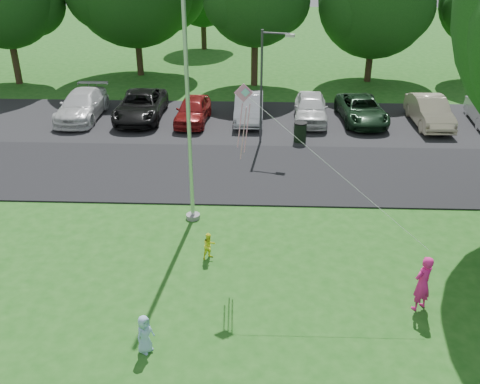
{
  "coord_description": "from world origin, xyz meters",
  "views": [
    {
      "loc": [
        -1.14,
        -11.72,
        9.53
      ],
      "look_at": [
        -1.76,
        4.0,
        1.6
      ],
      "focal_mm": 40.0,
      "sensor_mm": 36.0,
      "label": 1
    }
  ],
  "objects_px": {
    "child_yellow": "(209,246)",
    "kite": "(249,113)",
    "flagpole": "(188,107)",
    "woman": "(422,283)",
    "child_blue": "(145,334)",
    "street_lamp": "(266,78)",
    "trash_can": "(300,132)"
  },
  "relations": [
    {
      "from": "street_lamp",
      "to": "kite",
      "type": "bearing_deg",
      "value": -79.46
    },
    {
      "from": "child_yellow",
      "to": "trash_can",
      "type": "bearing_deg",
      "value": 34.65
    },
    {
      "from": "child_yellow",
      "to": "kite",
      "type": "relative_size",
      "value": 0.17
    },
    {
      "from": "trash_can",
      "to": "woman",
      "type": "relative_size",
      "value": 0.61
    },
    {
      "from": "flagpole",
      "to": "child_blue",
      "type": "xyz_separation_m",
      "value": [
        -0.38,
        -6.71,
        -3.64
      ]
    },
    {
      "from": "child_yellow",
      "to": "kite",
      "type": "bearing_deg",
      "value": -37.61
    },
    {
      "from": "street_lamp",
      "to": "woman",
      "type": "bearing_deg",
      "value": -57.28
    },
    {
      "from": "flagpole",
      "to": "woman",
      "type": "height_order",
      "value": "flagpole"
    },
    {
      "from": "woman",
      "to": "child_blue",
      "type": "distance_m",
      "value": 7.46
    },
    {
      "from": "trash_can",
      "to": "child_blue",
      "type": "distance_m",
      "value": 15.11
    },
    {
      "from": "child_blue",
      "to": "kite",
      "type": "height_order",
      "value": "kite"
    },
    {
      "from": "child_yellow",
      "to": "child_blue",
      "type": "distance_m",
      "value": 4.34
    },
    {
      "from": "trash_can",
      "to": "street_lamp",
      "type": "bearing_deg",
      "value": -173.36
    },
    {
      "from": "flagpole",
      "to": "trash_can",
      "type": "xyz_separation_m",
      "value": [
        4.3,
        7.66,
        -3.65
      ]
    },
    {
      "from": "child_yellow",
      "to": "flagpole",
      "type": "bearing_deg",
      "value": 71.53
    },
    {
      "from": "flagpole",
      "to": "child_yellow",
      "type": "bearing_deg",
      "value": -71.92
    },
    {
      "from": "flagpole",
      "to": "kite",
      "type": "distance_m",
      "value": 3.35
    },
    {
      "from": "child_yellow",
      "to": "child_blue",
      "type": "xyz_separation_m",
      "value": [
        -1.2,
        -4.17,
        0.08
      ]
    },
    {
      "from": "woman",
      "to": "child_blue",
      "type": "bearing_deg",
      "value": -18.68
    },
    {
      "from": "kite",
      "to": "child_blue",
      "type": "bearing_deg",
      "value": -124.98
    },
    {
      "from": "street_lamp",
      "to": "trash_can",
      "type": "xyz_separation_m",
      "value": [
        1.71,
        0.2,
        -2.7
      ]
    },
    {
      "from": "flagpole",
      "to": "street_lamp",
      "type": "relative_size",
      "value": 1.87
    },
    {
      "from": "woman",
      "to": "child_yellow",
      "type": "relative_size",
      "value": 1.86
    },
    {
      "from": "kite",
      "to": "trash_can",
      "type": "bearing_deg",
      "value": 72.93
    },
    {
      "from": "child_yellow",
      "to": "street_lamp",
      "type": "bearing_deg",
      "value": 43.46
    },
    {
      "from": "woman",
      "to": "child_blue",
      "type": "xyz_separation_m",
      "value": [
        -7.2,
        -1.95,
        -0.31
      ]
    },
    {
      "from": "flagpole",
      "to": "kite",
      "type": "height_order",
      "value": "flagpole"
    },
    {
      "from": "kite",
      "to": "flagpole",
      "type": "bearing_deg",
      "value": 124.04
    },
    {
      "from": "street_lamp",
      "to": "trash_can",
      "type": "distance_m",
      "value": 3.2
    },
    {
      "from": "street_lamp",
      "to": "trash_can",
      "type": "bearing_deg",
      "value": 20.24
    },
    {
      "from": "trash_can",
      "to": "kite",
      "type": "bearing_deg",
      "value": -102.4
    },
    {
      "from": "woman",
      "to": "kite",
      "type": "distance_m",
      "value": 6.61
    }
  ]
}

